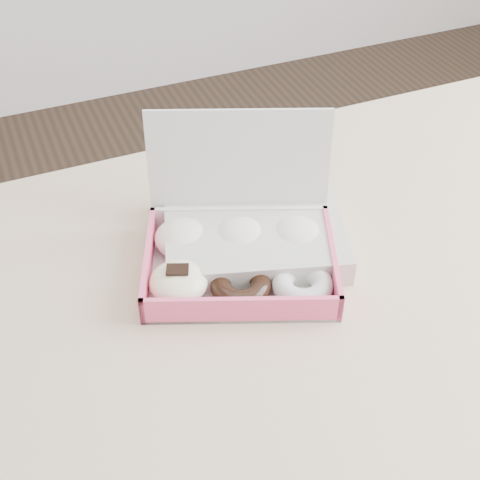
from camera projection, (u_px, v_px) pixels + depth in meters
name	position (u px, v px, depth m)	size (l,w,h in m)	color
table	(368.00, 285.00, 1.08)	(1.20, 0.80, 0.75)	tan
donut_box	(238.00, 249.00, 0.98)	(0.34, 0.32, 0.20)	silver
newspapers	(253.00, 233.00, 1.03)	(0.27, 0.22, 0.04)	silver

